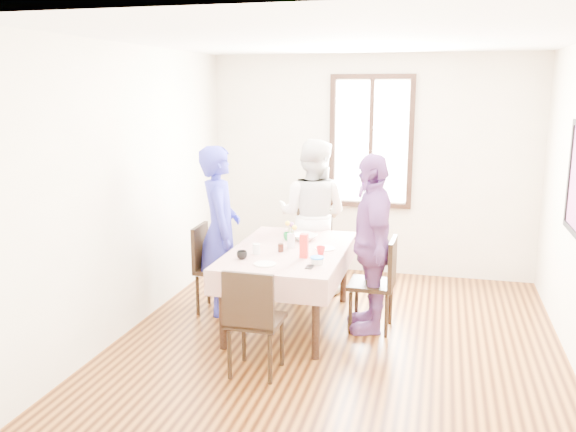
# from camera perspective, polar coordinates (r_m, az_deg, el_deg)

# --- Properties ---
(ground) EXTENTS (4.50, 4.50, 0.00)m
(ground) POSITION_cam_1_polar(r_m,az_deg,el_deg) (5.71, 4.73, -11.71)
(ground) COLOR black
(ground) RESTS_ON ground
(back_wall) EXTENTS (4.00, 0.00, 4.00)m
(back_wall) POSITION_cam_1_polar(r_m,az_deg,el_deg) (7.52, 7.83, 4.71)
(back_wall) COLOR beige
(back_wall) RESTS_ON ground
(window_frame) EXTENTS (1.02, 0.06, 1.62)m
(window_frame) POSITION_cam_1_polar(r_m,az_deg,el_deg) (7.47, 7.88, 6.97)
(window_frame) COLOR black
(window_frame) RESTS_ON back_wall
(window_pane) EXTENTS (0.90, 0.02, 1.50)m
(window_pane) POSITION_cam_1_polar(r_m,az_deg,el_deg) (7.48, 7.89, 6.98)
(window_pane) COLOR white
(window_pane) RESTS_ON back_wall
(dining_table) EXTENTS (0.96, 1.60, 0.75)m
(dining_table) POSITION_cam_1_polar(r_m,az_deg,el_deg) (5.98, 0.12, -6.72)
(dining_table) COLOR black
(dining_table) RESTS_ON ground
(tablecloth) EXTENTS (1.08, 1.72, 0.01)m
(tablecloth) POSITION_cam_1_polar(r_m,az_deg,el_deg) (5.86, 0.12, -3.19)
(tablecloth) COLOR #570D06
(tablecloth) RESTS_ON dining_table
(chair_left) EXTENTS (0.44, 0.44, 0.91)m
(chair_left) POSITION_cam_1_polar(r_m,az_deg,el_deg) (6.32, -6.65, -4.98)
(chair_left) COLOR black
(chair_left) RESTS_ON ground
(chair_right) EXTENTS (0.43, 0.43, 0.91)m
(chair_right) POSITION_cam_1_polar(r_m,az_deg,el_deg) (5.86, 7.93, -6.39)
(chair_right) COLOR black
(chair_right) RESTS_ON ground
(chair_far) EXTENTS (0.46, 0.46, 0.91)m
(chair_far) POSITION_cam_1_polar(r_m,az_deg,el_deg) (6.97, 2.35, -3.27)
(chair_far) COLOR black
(chair_far) RESTS_ON ground
(chair_near) EXTENTS (0.43, 0.43, 0.91)m
(chair_near) POSITION_cam_1_polar(r_m,az_deg,el_deg) (4.96, -3.06, -9.79)
(chair_near) COLOR black
(chair_near) RESTS_ON ground
(person_left) EXTENTS (0.62, 0.74, 1.74)m
(person_left) POSITION_cam_1_polar(r_m,az_deg,el_deg) (6.21, -6.56, -1.35)
(person_left) COLOR #292998
(person_left) RESTS_ON ground
(person_far) EXTENTS (0.92, 0.76, 1.74)m
(person_far) POSITION_cam_1_polar(r_m,az_deg,el_deg) (6.86, 2.34, 0.04)
(person_far) COLOR silver
(person_far) RESTS_ON ground
(person_right) EXTENTS (0.65, 1.07, 1.71)m
(person_right) POSITION_cam_1_polar(r_m,az_deg,el_deg) (5.75, 7.83, -2.59)
(person_right) COLOR #6F3E7E
(person_right) RESTS_ON ground
(mug_black) EXTENTS (0.11, 0.11, 0.08)m
(mug_black) POSITION_cam_1_polar(r_m,az_deg,el_deg) (5.52, -4.39, -3.71)
(mug_black) COLOR black
(mug_black) RESTS_ON tablecloth
(mug_flag) EXTENTS (0.09, 0.09, 0.08)m
(mug_flag) POSITION_cam_1_polar(r_m,az_deg,el_deg) (5.66, 3.12, -3.30)
(mug_flag) COLOR red
(mug_flag) RESTS_ON tablecloth
(mug_green) EXTENTS (0.14, 0.14, 0.08)m
(mug_green) POSITION_cam_1_polar(r_m,az_deg,el_deg) (6.18, 0.02, -1.95)
(mug_green) COLOR #0C7226
(mug_green) RESTS_ON tablecloth
(serving_bowl) EXTENTS (0.29, 0.29, 0.06)m
(serving_bowl) POSITION_cam_1_polar(r_m,az_deg,el_deg) (6.19, 1.64, -2.04)
(serving_bowl) COLOR white
(serving_bowl) RESTS_ON tablecloth
(juice_carton) EXTENTS (0.07, 0.07, 0.22)m
(juice_carton) POSITION_cam_1_polar(r_m,az_deg,el_deg) (5.54, 1.53, -2.85)
(juice_carton) COLOR red
(juice_carton) RESTS_ON tablecloth
(butter_tub) EXTENTS (0.11, 0.11, 0.05)m
(butter_tub) POSITION_cam_1_polar(r_m,az_deg,el_deg) (5.37, 2.77, -4.28)
(butter_tub) COLOR white
(butter_tub) RESTS_ON tablecloth
(jam_jar) EXTENTS (0.06, 0.06, 0.08)m
(jam_jar) POSITION_cam_1_polar(r_m,az_deg,el_deg) (5.75, -0.69, -3.03)
(jam_jar) COLOR black
(jam_jar) RESTS_ON tablecloth
(drinking_glass) EXTENTS (0.07, 0.07, 0.10)m
(drinking_glass) POSITION_cam_1_polar(r_m,az_deg,el_deg) (5.67, -3.02, -3.14)
(drinking_glass) COLOR silver
(drinking_glass) RESTS_ON tablecloth
(smartphone) EXTENTS (0.06, 0.12, 0.01)m
(smartphone) POSITION_cam_1_polar(r_m,az_deg,el_deg) (5.28, 2.06, -4.83)
(smartphone) COLOR black
(smartphone) RESTS_ON tablecloth
(flower_vase) EXTENTS (0.07, 0.07, 0.15)m
(flower_vase) POSITION_cam_1_polar(r_m,az_deg,el_deg) (5.88, 0.29, -2.35)
(flower_vase) COLOR silver
(flower_vase) RESTS_ON tablecloth
(plate_right) EXTENTS (0.20, 0.20, 0.01)m
(plate_right) POSITION_cam_1_polar(r_m,az_deg,el_deg) (5.86, 3.50, -3.10)
(plate_right) COLOR white
(plate_right) RESTS_ON tablecloth
(plate_far) EXTENTS (0.20, 0.20, 0.01)m
(plate_far) POSITION_cam_1_polar(r_m,az_deg,el_deg) (6.46, 1.34, -1.65)
(plate_far) COLOR white
(plate_far) RESTS_ON tablecloth
(plate_near) EXTENTS (0.20, 0.20, 0.01)m
(plate_near) POSITION_cam_1_polar(r_m,az_deg,el_deg) (5.35, -2.20, -4.56)
(plate_near) COLOR white
(plate_near) RESTS_ON tablecloth
(butter_lid) EXTENTS (0.12, 0.12, 0.01)m
(butter_lid) POSITION_cam_1_polar(r_m,az_deg,el_deg) (5.36, 2.78, -3.95)
(butter_lid) COLOR blue
(butter_lid) RESTS_ON butter_tub
(flower_bunch) EXTENTS (0.09, 0.09, 0.10)m
(flower_bunch) POSITION_cam_1_polar(r_m,az_deg,el_deg) (5.85, 0.29, -1.17)
(flower_bunch) COLOR yellow
(flower_bunch) RESTS_ON flower_vase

